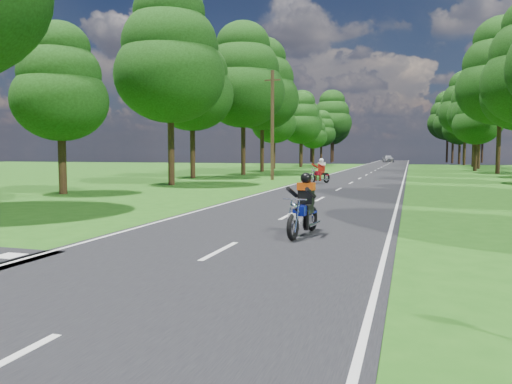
% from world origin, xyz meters
% --- Properties ---
extents(ground, '(160.00, 160.00, 0.00)m').
position_xyz_m(ground, '(0.00, 0.00, 0.00)').
color(ground, '#1E5212').
rests_on(ground, ground).
extents(main_road, '(7.00, 140.00, 0.02)m').
position_xyz_m(main_road, '(0.00, 50.00, 0.01)').
color(main_road, black).
rests_on(main_road, ground).
extents(road_markings, '(7.40, 140.00, 0.01)m').
position_xyz_m(road_markings, '(-0.14, 48.13, 0.02)').
color(road_markings, silver).
rests_on(road_markings, main_road).
extents(treeline, '(40.00, 115.35, 14.78)m').
position_xyz_m(treeline, '(1.43, 60.06, 8.25)').
color(treeline, black).
rests_on(treeline, ground).
extents(telegraph_pole, '(1.20, 0.26, 8.00)m').
position_xyz_m(telegraph_pole, '(-6.00, 28.00, 4.07)').
color(telegraph_pole, '#382616').
rests_on(telegraph_pole, ground).
extents(rider_near_blue, '(0.81, 1.92, 1.55)m').
position_xyz_m(rider_near_blue, '(1.26, 4.40, 0.80)').
color(rider_near_blue, navy).
rests_on(rider_near_blue, main_road).
extents(rider_far_red, '(1.42, 2.08, 1.65)m').
position_xyz_m(rider_far_red, '(-1.92, 24.80, 0.85)').
color(rider_far_red, '#B20D22').
rests_on(rider_far_red, main_road).
extents(distant_car, '(2.86, 4.67, 1.48)m').
position_xyz_m(distant_car, '(-0.64, 97.21, 0.76)').
color(distant_car, '#AFB1B6').
rests_on(distant_car, main_road).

